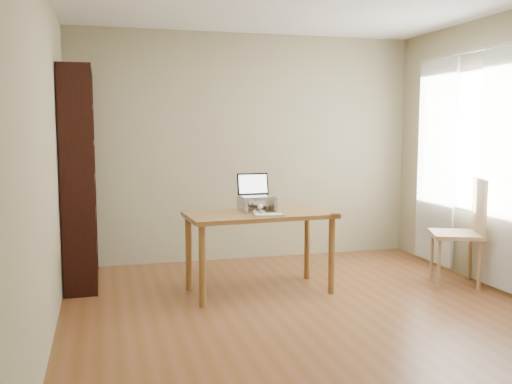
# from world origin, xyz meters

# --- Properties ---
(room) EXTENTS (4.04, 4.54, 2.64)m
(room) POSITION_xyz_m (0.03, 0.01, 1.30)
(room) COLOR brown
(room) RESTS_ON ground
(bookshelf) EXTENTS (0.30, 0.90, 2.10)m
(bookshelf) POSITION_xyz_m (-1.83, 1.55, 1.05)
(bookshelf) COLOR black
(bookshelf) RESTS_ON ground
(curtains) EXTENTS (0.03, 1.90, 2.25)m
(curtains) POSITION_xyz_m (1.92, 0.80, 1.17)
(curtains) COLOR white
(curtains) RESTS_ON ground
(desk) EXTENTS (1.39, 0.76, 0.75)m
(desk) POSITION_xyz_m (-0.23, 0.87, 0.65)
(desk) COLOR brown
(desk) RESTS_ON ground
(laptop_stand) EXTENTS (0.32, 0.25, 0.13)m
(laptop_stand) POSITION_xyz_m (-0.23, 0.95, 0.83)
(laptop_stand) COLOR silver
(laptop_stand) RESTS_ON desk
(laptop) EXTENTS (0.32, 0.28, 0.22)m
(laptop) POSITION_xyz_m (-0.23, 1.01, 0.94)
(laptop) COLOR silver
(laptop) RESTS_ON laptop_stand
(keyboard) EXTENTS (0.28, 0.14, 0.02)m
(keyboard) POSITION_xyz_m (-0.20, 0.65, 0.76)
(keyboard) COLOR silver
(keyboard) RESTS_ON desk
(coaster) EXTENTS (0.09, 0.09, 0.01)m
(coaster) POSITION_xyz_m (0.42, 0.59, 0.75)
(coaster) COLOR #523A1C
(coaster) RESTS_ON desk
(cat) EXTENTS (0.25, 0.49, 0.16)m
(cat) POSITION_xyz_m (-0.26, 0.98, 0.82)
(cat) COLOR #473E37
(cat) RESTS_ON desk
(chair) EXTENTS (0.61, 0.60, 1.05)m
(chair) POSITION_xyz_m (1.78, 0.62, 0.57)
(chair) COLOR tan
(chair) RESTS_ON ground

